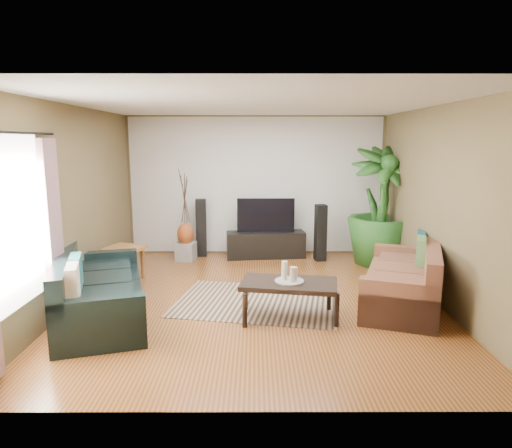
{
  "coord_description": "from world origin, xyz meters",
  "views": [
    {
      "loc": [
        -0.01,
        -6.19,
        2.22
      ],
      "look_at": [
        0.0,
        0.2,
        1.05
      ],
      "focal_mm": 32.0,
      "sensor_mm": 36.0,
      "label": 1
    }
  ],
  "objects_px": {
    "sofa_right": "(402,274)",
    "vase": "(185,234)",
    "tv_stand": "(266,244)",
    "television": "(266,215)",
    "sofa_left": "(101,284)",
    "side_table": "(125,265)",
    "speaker_left": "(201,228)",
    "coffee_table": "(289,300)",
    "speaker_right": "(320,233)",
    "potted_plant": "(381,206)",
    "pedestal": "(186,251)"
  },
  "relations": [
    {
      "from": "sofa_right",
      "to": "vase",
      "type": "bearing_deg",
      "value": -105.03
    },
    {
      "from": "tv_stand",
      "to": "television",
      "type": "distance_m",
      "value": 0.57
    },
    {
      "from": "television",
      "to": "vase",
      "type": "distance_m",
      "value": 1.56
    },
    {
      "from": "sofa_left",
      "to": "side_table",
      "type": "height_order",
      "value": "sofa_left"
    },
    {
      "from": "side_table",
      "to": "speaker_left",
      "type": "bearing_deg",
      "value": 58.91
    },
    {
      "from": "speaker_left",
      "to": "vase",
      "type": "height_order",
      "value": "speaker_left"
    },
    {
      "from": "coffee_table",
      "to": "speaker_right",
      "type": "bearing_deg",
      "value": 84.09
    },
    {
      "from": "coffee_table",
      "to": "sofa_left",
      "type": "bearing_deg",
      "value": -172.58
    },
    {
      "from": "tv_stand",
      "to": "speaker_right",
      "type": "height_order",
      "value": "speaker_right"
    },
    {
      "from": "television",
      "to": "side_table",
      "type": "relative_size",
      "value": 1.92
    },
    {
      "from": "tv_stand",
      "to": "speaker_left",
      "type": "relative_size",
      "value": 1.34
    },
    {
      "from": "sofa_right",
      "to": "speaker_left",
      "type": "height_order",
      "value": "speaker_left"
    },
    {
      "from": "television",
      "to": "vase",
      "type": "bearing_deg",
      "value": -170.96
    },
    {
      "from": "potted_plant",
      "to": "side_table",
      "type": "xyz_separation_m",
      "value": [
        -4.33,
        -1.1,
        -0.78
      ]
    },
    {
      "from": "speaker_left",
      "to": "side_table",
      "type": "xyz_separation_m",
      "value": [
        -1.02,
        -1.7,
        -0.27
      ]
    },
    {
      "from": "sofa_right",
      "to": "sofa_left",
      "type": "bearing_deg",
      "value": -63.55
    },
    {
      "from": "coffee_table",
      "to": "television",
      "type": "height_order",
      "value": "television"
    },
    {
      "from": "sofa_left",
      "to": "sofa_right",
      "type": "relative_size",
      "value": 1.12
    },
    {
      "from": "sofa_right",
      "to": "pedestal",
      "type": "relative_size",
      "value": 6.07
    },
    {
      "from": "speaker_right",
      "to": "vase",
      "type": "distance_m",
      "value": 2.53
    },
    {
      "from": "potted_plant",
      "to": "pedestal",
      "type": "distance_m",
      "value": 3.69
    },
    {
      "from": "vase",
      "to": "coffee_table",
      "type": "bearing_deg",
      "value": -58.92
    },
    {
      "from": "sofa_right",
      "to": "coffee_table",
      "type": "bearing_deg",
      "value": -51.12
    },
    {
      "from": "speaker_left",
      "to": "vase",
      "type": "xyz_separation_m",
      "value": [
        -0.26,
        -0.34,
        -0.06
      ]
    },
    {
      "from": "potted_plant",
      "to": "vase",
      "type": "bearing_deg",
      "value": 175.95
    },
    {
      "from": "pedestal",
      "to": "television",
      "type": "bearing_deg",
      "value": 9.04
    },
    {
      "from": "side_table",
      "to": "sofa_right",
      "type": "bearing_deg",
      "value": -13.4
    },
    {
      "from": "television",
      "to": "pedestal",
      "type": "bearing_deg",
      "value": -170.96
    },
    {
      "from": "sofa_right",
      "to": "side_table",
      "type": "distance_m",
      "value": 4.21
    },
    {
      "from": "coffee_table",
      "to": "vase",
      "type": "relative_size",
      "value": 2.74
    },
    {
      "from": "sofa_left",
      "to": "television",
      "type": "xyz_separation_m",
      "value": [
        2.17,
        3.02,
        0.4
      ]
    },
    {
      "from": "potted_plant",
      "to": "tv_stand",
      "type": "bearing_deg",
      "value": 167.07
    },
    {
      "from": "pedestal",
      "to": "side_table",
      "type": "distance_m",
      "value": 1.56
    },
    {
      "from": "coffee_table",
      "to": "speaker_left",
      "type": "xyz_separation_m",
      "value": [
        -1.48,
        3.22,
        0.31
      ]
    },
    {
      "from": "coffee_table",
      "to": "tv_stand",
      "type": "bearing_deg",
      "value": 103.77
    },
    {
      "from": "speaker_left",
      "to": "side_table",
      "type": "height_order",
      "value": "speaker_left"
    },
    {
      "from": "speaker_left",
      "to": "speaker_right",
      "type": "relative_size",
      "value": 1.05
    },
    {
      "from": "speaker_right",
      "to": "pedestal",
      "type": "xyz_separation_m",
      "value": [
        -2.53,
        0.02,
        -0.36
      ]
    },
    {
      "from": "potted_plant",
      "to": "side_table",
      "type": "relative_size",
      "value": 3.73
    },
    {
      "from": "speaker_right",
      "to": "pedestal",
      "type": "bearing_deg",
      "value": 169.13
    },
    {
      "from": "sofa_right",
      "to": "speaker_right",
      "type": "xyz_separation_m",
      "value": [
        -0.8,
        2.31,
        0.1
      ]
    },
    {
      "from": "speaker_left",
      "to": "vase",
      "type": "relative_size",
      "value": 2.57
    },
    {
      "from": "television",
      "to": "vase",
      "type": "relative_size",
      "value": 2.53
    },
    {
      "from": "sofa_left",
      "to": "television",
      "type": "height_order",
      "value": "television"
    },
    {
      "from": "vase",
      "to": "sofa_right",
      "type": "bearing_deg",
      "value": -34.99
    },
    {
      "from": "coffee_table",
      "to": "speaker_left",
      "type": "relative_size",
      "value": 1.06
    },
    {
      "from": "sofa_right",
      "to": "vase",
      "type": "relative_size",
      "value": 4.74
    },
    {
      "from": "vase",
      "to": "side_table",
      "type": "distance_m",
      "value": 1.57
    },
    {
      "from": "sofa_left",
      "to": "speaker_right",
      "type": "relative_size",
      "value": 2.17
    },
    {
      "from": "sofa_right",
      "to": "pedestal",
      "type": "xyz_separation_m",
      "value": [
        -3.33,
        2.33,
        -0.26
      ]
    }
  ]
}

